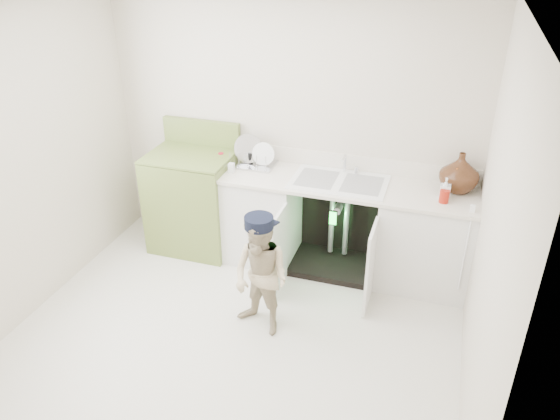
# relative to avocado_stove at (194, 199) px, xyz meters

# --- Properties ---
(ground) EXTENTS (3.50, 3.50, 0.00)m
(ground) POSITION_rel_avocado_stove_xyz_m (0.90, -1.18, -0.51)
(ground) COLOR beige
(ground) RESTS_ON ground
(room_shell) EXTENTS (6.00, 5.50, 1.26)m
(room_shell) POSITION_rel_avocado_stove_xyz_m (0.90, -1.18, 0.74)
(room_shell) COLOR beige
(room_shell) RESTS_ON ground
(counter_run) EXTENTS (2.44, 1.02, 1.25)m
(counter_run) POSITION_rel_avocado_stove_xyz_m (1.48, 0.03, -0.03)
(counter_run) COLOR white
(counter_run) RESTS_ON ground
(avocado_stove) EXTENTS (0.80, 0.65, 1.24)m
(avocado_stove) POSITION_rel_avocado_stove_xyz_m (0.00, 0.00, 0.00)
(avocado_stove) COLOR olive
(avocado_stove) RESTS_ON ground
(repair_worker) EXTENTS (0.73, 0.99, 1.02)m
(repair_worker) POSITION_rel_avocado_stove_xyz_m (1.08, -1.04, 0.00)
(repair_worker) COLOR beige
(repair_worker) RESTS_ON ground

